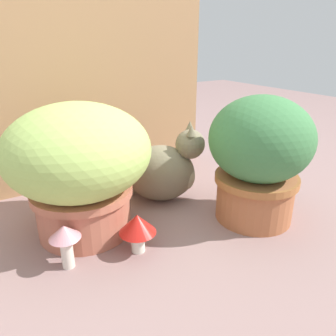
{
  "coord_description": "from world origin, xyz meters",
  "views": [
    {
      "loc": [
        -0.39,
        -0.84,
        0.59
      ],
      "look_at": [
        0.15,
        0.03,
        0.18
      ],
      "focal_mm": 34.64,
      "sensor_mm": 36.0,
      "label": 1
    }
  ],
  "objects_px": {
    "grass_planter": "(79,164)",
    "leafy_planter": "(259,155)",
    "cat": "(165,170)",
    "mushroom_ornament_pink": "(65,238)",
    "mushroom_ornament_red": "(137,226)"
  },
  "relations": [
    {
      "from": "cat",
      "to": "mushroom_ornament_red",
      "type": "height_order",
      "value": "cat"
    },
    {
      "from": "grass_planter",
      "to": "mushroom_ornament_red",
      "type": "xyz_separation_m",
      "value": [
        0.09,
        -0.19,
        -0.15
      ]
    },
    {
      "from": "cat",
      "to": "mushroom_ornament_pink",
      "type": "distance_m",
      "value": 0.49
    },
    {
      "from": "grass_planter",
      "to": "leafy_planter",
      "type": "bearing_deg",
      "value": -23.72
    },
    {
      "from": "leafy_planter",
      "to": "grass_planter",
      "type": "bearing_deg",
      "value": 156.28
    },
    {
      "from": "grass_planter",
      "to": "leafy_planter",
      "type": "height_order",
      "value": "leafy_planter"
    },
    {
      "from": "mushroom_ornament_pink",
      "to": "leafy_planter",
      "type": "bearing_deg",
      "value": -6.98
    },
    {
      "from": "cat",
      "to": "mushroom_ornament_red",
      "type": "distance_m",
      "value": 0.35
    },
    {
      "from": "cat",
      "to": "mushroom_ornament_pink",
      "type": "relative_size",
      "value": 2.55
    },
    {
      "from": "cat",
      "to": "leafy_planter",
      "type": "bearing_deg",
      "value": -56.37
    },
    {
      "from": "grass_planter",
      "to": "mushroom_ornament_red",
      "type": "relative_size",
      "value": 3.62
    },
    {
      "from": "grass_planter",
      "to": "cat",
      "type": "xyz_separation_m",
      "value": [
        0.34,
        0.05,
        -0.11
      ]
    },
    {
      "from": "mushroom_ornament_red",
      "to": "mushroom_ornament_pink",
      "type": "height_order",
      "value": "mushroom_ornament_pink"
    },
    {
      "from": "cat",
      "to": "mushroom_ornament_pink",
      "type": "xyz_separation_m",
      "value": [
        -0.44,
        -0.21,
        -0.03
      ]
    },
    {
      "from": "cat",
      "to": "mushroom_ornament_red",
      "type": "xyz_separation_m",
      "value": [
        -0.24,
        -0.25,
        -0.04
      ]
    }
  ]
}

